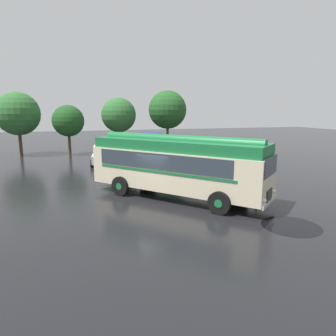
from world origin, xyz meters
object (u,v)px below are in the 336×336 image
car_near_left (103,155)px  box_van (156,146)px  car_mid_left (131,153)px  vintage_bus (176,164)px  traffic_cone (257,198)px

car_near_left → box_van: (5.30, 1.29, 0.52)m
car_mid_left → box_van: box_van is taller
vintage_bus → car_mid_left: size_ratio=2.13×
vintage_bus → car_mid_left: (-0.27, 12.34, -1.05)m
car_mid_left → box_van: (2.65, 0.91, 0.52)m
vintage_bus → box_van: size_ratio=1.57×
car_near_left → car_mid_left: 2.68m
box_van → traffic_cone: 15.57m
vintage_bus → box_van: 13.47m
box_van → traffic_cone: box_van is taller
box_van → traffic_cone: bearing=-85.2°
vintage_bus → car_near_left: bearing=103.7°
car_mid_left → traffic_cone: (3.96, -14.57, -0.57)m
box_van → car_mid_left: bearing=-161.1°
car_mid_left → traffic_cone: 15.11m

